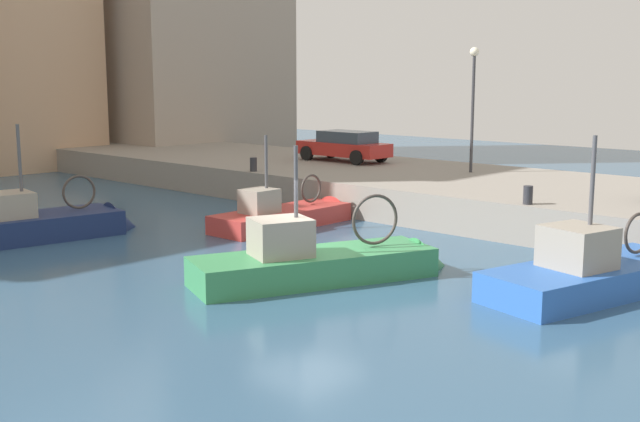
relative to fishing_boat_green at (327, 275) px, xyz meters
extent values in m
plane|color=#335675|center=(-0.28, 0.48, -0.12)|extent=(80.00, 80.00, 0.00)
cube|color=gray|center=(11.22, 0.48, 0.48)|extent=(9.00, 56.00, 1.20)
cube|color=#388951|center=(-0.32, 0.13, -0.12)|extent=(6.20, 3.92, 1.41)
cone|color=#388951|center=(2.76, -1.13, -0.12)|extent=(1.45, 1.84, 1.62)
cube|color=#B2A893|center=(-0.32, 0.13, 0.52)|extent=(5.92, 3.70, 0.08)
cube|color=gray|center=(-1.12, 0.45, 1.02)|extent=(1.66, 1.56, 0.93)
cylinder|color=#4C4C51|center=(-0.75, 0.30, 1.86)|extent=(0.10, 0.10, 2.68)
torus|color=#3F3833|center=(1.23, -0.50, 1.27)|extent=(1.22, 0.56, 1.28)
sphere|color=white|center=(-1.60, 1.72, 0.09)|extent=(0.32, 0.32, 0.32)
cube|color=#2D60B7|center=(3.23, -5.29, -0.12)|extent=(5.93, 3.26, 1.38)
cube|color=#9E7A51|center=(3.23, -5.29, 0.50)|extent=(5.67, 3.05, 0.08)
cube|color=gray|center=(2.66, -5.15, 1.03)|extent=(1.57, 1.61, 0.96)
cylinder|color=#4C4C51|center=(3.03, -5.24, 2.01)|extent=(0.10, 0.10, 3.01)
torus|color=#3F3833|center=(4.76, -5.67, 1.12)|extent=(1.00, 0.32, 1.01)
sphere|color=white|center=(1.85, -3.84, 0.09)|extent=(0.32, 0.32, 0.32)
cube|color=#BC3833|center=(4.01, 5.73, -0.12)|extent=(5.11, 1.75, 1.19)
cone|color=#BC3833|center=(6.91, 5.76, -0.12)|extent=(0.92, 1.53, 1.52)
cube|color=#896B4C|center=(4.01, 5.73, 0.42)|extent=(4.90, 1.61, 0.08)
cube|color=gray|center=(3.02, 5.71, 0.86)|extent=(1.08, 0.95, 0.79)
cylinder|color=#4C4C51|center=(3.34, 5.72, 1.68)|extent=(0.10, 0.10, 2.53)
torus|color=#3F3833|center=(5.44, 5.74, 1.02)|extent=(0.99, 0.09, 0.99)
sphere|color=white|center=(2.48, 6.64, 0.06)|extent=(0.32, 0.32, 0.32)
cube|color=navy|center=(-2.48, 9.77, -0.12)|extent=(5.14, 2.73, 1.51)
cone|color=navy|center=(0.29, 9.35, -0.12)|extent=(1.16, 1.93, 1.81)
cube|color=#B2A893|center=(-2.48, 9.77, 0.56)|extent=(4.92, 2.54, 0.08)
cube|color=gray|center=(-3.24, 9.88, 1.00)|extent=(1.43, 1.46, 0.79)
cylinder|color=#4C4C51|center=(-2.86, 9.83, 1.98)|extent=(0.10, 0.10, 2.84)
torus|color=#3F3833|center=(-1.12, 9.56, 1.21)|extent=(1.08, 0.24, 1.08)
cube|color=red|center=(12.38, 10.41, 1.64)|extent=(1.62, 4.35, 0.58)
cube|color=#384756|center=(12.38, 10.19, 2.18)|extent=(1.43, 2.44, 0.50)
cylinder|color=black|center=(11.57, 11.88, 1.40)|extent=(0.22, 0.64, 0.64)
cylinder|color=black|center=(13.19, 11.88, 1.40)|extent=(0.22, 0.64, 0.64)
cylinder|color=black|center=(11.57, 8.93, 1.40)|extent=(0.22, 0.64, 0.64)
cylinder|color=black|center=(13.19, 8.93, 1.40)|extent=(0.22, 0.64, 0.64)
cylinder|color=#2D2D33|center=(7.07, -1.52, 1.36)|extent=(0.28, 0.28, 0.55)
cylinder|color=#2D2D33|center=(7.07, 10.48, 1.36)|extent=(0.28, 0.28, 0.55)
cylinder|color=#38383D|center=(12.72, 4.02, 3.33)|extent=(0.12, 0.12, 4.50)
sphere|color=#F2EACC|center=(12.72, 4.02, 5.73)|extent=(0.36, 0.36, 0.36)
camera|label=1|loc=(-13.75, -12.66, 4.77)|focal=44.12mm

